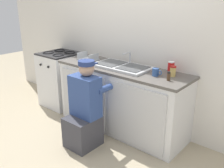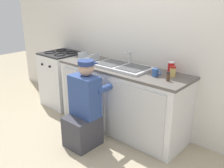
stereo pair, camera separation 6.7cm
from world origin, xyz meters
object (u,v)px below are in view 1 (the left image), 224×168
at_px(sink_double_basin, 122,66).
at_px(stove_range, 61,79).
at_px(coffee_mug, 156,72).
at_px(spice_bottle_pepper, 169,76).
at_px(condiment_jar, 173,71).
at_px(plumber_person, 85,112).
at_px(soda_cup_red, 171,68).
at_px(dish_rack_tray, 88,59).

bearing_deg(sink_double_basin, stove_range, -179.91).
relative_size(coffee_mug, spice_bottle_pepper, 1.20).
height_order(sink_double_basin, spice_bottle_pepper, sink_double_basin).
relative_size(stove_range, condiment_jar, 7.34).
bearing_deg(stove_range, coffee_mug, -0.87).
bearing_deg(plumber_person, soda_cup_red, 48.34).
xyz_separation_m(stove_range, condiment_jar, (2.04, 0.09, 0.51)).
distance_m(stove_range, spice_bottle_pepper, 2.14).
bearing_deg(dish_rack_tray, sink_double_basin, 0.55).
bearing_deg(dish_rack_tray, condiment_jar, 3.99).
relative_size(plumber_person, soda_cup_red, 7.26).
height_order(stove_range, coffee_mug, coffee_mug).
distance_m(dish_rack_tray, spice_bottle_pepper, 1.39).
height_order(soda_cup_red, condiment_jar, soda_cup_red).
bearing_deg(soda_cup_red, dish_rack_tray, -171.73).
distance_m(plumber_person, dish_rack_tray, 0.96).
distance_m(stove_range, condiment_jar, 2.11).
bearing_deg(sink_double_basin, dish_rack_tray, -179.45).
height_order(dish_rack_tray, coffee_mug, dish_rack_tray).
bearing_deg(dish_rack_tray, plumber_person, -48.48).
bearing_deg(sink_double_basin, soda_cup_red, 15.77).
distance_m(dish_rack_tray, condiment_jar, 1.35).
bearing_deg(dish_rack_tray, soda_cup_red, 8.27).
bearing_deg(spice_bottle_pepper, coffee_mug, 164.51).
xyz_separation_m(sink_double_basin, condiment_jar, (0.71, 0.09, 0.05)).
bearing_deg(stove_range, sink_double_basin, 0.09).
bearing_deg(soda_cup_red, spice_bottle_pepper, -66.97).
distance_m(dish_rack_tray, soda_cup_red, 1.29).
xyz_separation_m(sink_double_basin, coffee_mug, (0.55, -0.03, 0.03)).
relative_size(stove_range, coffee_mug, 7.46).
xyz_separation_m(plumber_person, soda_cup_red, (0.72, 0.81, 0.53)).
distance_m(plumber_person, coffee_mug, 1.01).
distance_m(sink_double_basin, condiment_jar, 0.72).
relative_size(sink_double_basin, coffee_mug, 6.35).
xyz_separation_m(plumber_person, condiment_jar, (0.80, 0.72, 0.52)).
bearing_deg(dish_rack_tray, coffee_mug, -1.19).
distance_m(coffee_mug, spice_bottle_pepper, 0.21).
height_order(dish_rack_tray, condiment_jar, condiment_jar).
height_order(sink_double_basin, plumber_person, same).
xyz_separation_m(sink_double_basin, soda_cup_red, (0.63, 0.18, 0.06)).
bearing_deg(plumber_person, sink_double_basin, 82.19).
relative_size(dish_rack_tray, spice_bottle_pepper, 2.67).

